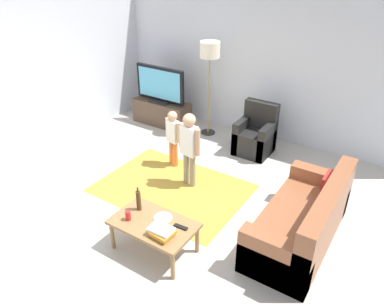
{
  "coord_description": "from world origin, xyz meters",
  "views": [
    {
      "loc": [
        2.53,
        -3.27,
        3.25
      ],
      "look_at": [
        0.0,
        0.6,
        0.65
      ],
      "focal_mm": 34.68,
      "sensor_mm": 36.0,
      "label": 1
    }
  ],
  "objects_px": {
    "tv_stand": "(162,113)",
    "plate": "(163,218)",
    "armchair": "(256,136)",
    "child_center": "(189,144)",
    "tv": "(160,85)",
    "tv_remote": "(181,227)",
    "floor_lamp": "(210,55)",
    "coffee_table": "(154,226)",
    "book_stack": "(162,232)",
    "soda_can": "(128,216)",
    "child_near_tv": "(173,134)",
    "couch": "(306,223)",
    "bottle": "(138,200)"
  },
  "relations": [
    {
      "from": "floor_lamp",
      "to": "coffee_table",
      "type": "bearing_deg",
      "value": -70.24
    },
    {
      "from": "book_stack",
      "to": "floor_lamp",
      "type": "bearing_deg",
      "value": 112.41
    },
    {
      "from": "couch",
      "to": "soda_can",
      "type": "distance_m",
      "value": 2.15
    },
    {
      "from": "tv",
      "to": "child_center",
      "type": "xyz_separation_m",
      "value": [
        1.71,
        -1.55,
        -0.13
      ]
    },
    {
      "from": "tv_stand",
      "to": "plate",
      "type": "xyz_separation_m",
      "value": [
        2.19,
        -2.86,
        0.18
      ]
    },
    {
      "from": "child_near_tv",
      "to": "floor_lamp",
      "type": "bearing_deg",
      "value": 96.06
    },
    {
      "from": "floor_lamp",
      "to": "bottle",
      "type": "height_order",
      "value": "floor_lamp"
    },
    {
      "from": "child_near_tv",
      "to": "couch",
      "type": "bearing_deg",
      "value": -14.61
    },
    {
      "from": "armchair",
      "to": "plate",
      "type": "height_order",
      "value": "armchair"
    },
    {
      "from": "floor_lamp",
      "to": "bottle",
      "type": "distance_m",
      "value": 3.3
    },
    {
      "from": "child_center",
      "to": "soda_can",
      "type": "distance_m",
      "value": 1.56
    },
    {
      "from": "child_near_tv",
      "to": "book_stack",
      "type": "bearing_deg",
      "value": -57.56
    },
    {
      "from": "couch",
      "to": "armchair",
      "type": "height_order",
      "value": "armchair"
    },
    {
      "from": "tv_stand",
      "to": "book_stack",
      "type": "distance_m",
      "value": 3.91
    },
    {
      "from": "coffee_table",
      "to": "couch",
      "type": "bearing_deg",
      "value": 37.57
    },
    {
      "from": "couch",
      "to": "armchair",
      "type": "distance_m",
      "value": 2.35
    },
    {
      "from": "tv",
      "to": "couch",
      "type": "height_order",
      "value": "tv"
    },
    {
      "from": "couch",
      "to": "child_center",
      "type": "bearing_deg",
      "value": 171.24
    },
    {
      "from": "soda_can",
      "to": "armchair",
      "type": "bearing_deg",
      "value": 85.37
    },
    {
      "from": "tv_stand",
      "to": "floor_lamp",
      "type": "height_order",
      "value": "floor_lamp"
    },
    {
      "from": "tv",
      "to": "tv_remote",
      "type": "bearing_deg",
      "value": -49.28
    },
    {
      "from": "armchair",
      "to": "child_near_tv",
      "type": "distance_m",
      "value": 1.54
    },
    {
      "from": "armchair",
      "to": "child_center",
      "type": "distance_m",
      "value": 1.63
    },
    {
      "from": "coffee_table",
      "to": "tv_stand",
      "type": "bearing_deg",
      "value": 125.71
    },
    {
      "from": "armchair",
      "to": "floor_lamp",
      "type": "bearing_deg",
      "value": 170.08
    },
    {
      "from": "soda_can",
      "to": "plate",
      "type": "height_order",
      "value": "soda_can"
    },
    {
      "from": "soda_can",
      "to": "couch",
      "type": "bearing_deg",
      "value": 35.54
    },
    {
      "from": "tv_stand",
      "to": "tv",
      "type": "distance_m",
      "value": 0.6
    },
    {
      "from": "couch",
      "to": "floor_lamp",
      "type": "distance_m",
      "value": 3.51
    },
    {
      "from": "tv",
      "to": "book_stack",
      "type": "relative_size",
      "value": 3.76
    },
    {
      "from": "tv",
      "to": "child_center",
      "type": "height_order",
      "value": "tv"
    },
    {
      "from": "tv_stand",
      "to": "child_near_tv",
      "type": "relative_size",
      "value": 1.23
    },
    {
      "from": "tv_stand",
      "to": "plate",
      "type": "distance_m",
      "value": 3.61
    },
    {
      "from": "couch",
      "to": "tv_remote",
      "type": "distance_m",
      "value": 1.54
    },
    {
      "from": "child_center",
      "to": "tv_stand",
      "type": "bearing_deg",
      "value": 137.55
    },
    {
      "from": "child_center",
      "to": "tv",
      "type": "bearing_deg",
      "value": 137.93
    },
    {
      "from": "couch",
      "to": "child_near_tv",
      "type": "relative_size",
      "value": 1.84
    },
    {
      "from": "floor_lamp",
      "to": "plate",
      "type": "bearing_deg",
      "value": -68.68
    },
    {
      "from": "tv_stand",
      "to": "bottle",
      "type": "bearing_deg",
      "value": -57.39
    },
    {
      "from": "child_center",
      "to": "tv_remote",
      "type": "xyz_separation_m",
      "value": [
        0.75,
        -1.32,
        -0.28
      ]
    },
    {
      "from": "armchair",
      "to": "child_center",
      "type": "relative_size",
      "value": 0.76
    },
    {
      "from": "tv_remote",
      "to": "armchair",
      "type": "bearing_deg",
      "value": 93.14
    },
    {
      "from": "coffee_table",
      "to": "bottle",
      "type": "distance_m",
      "value": 0.37
    },
    {
      "from": "couch",
      "to": "child_center",
      "type": "relative_size",
      "value": 1.52
    },
    {
      "from": "bottle",
      "to": "soda_can",
      "type": "height_order",
      "value": "bottle"
    },
    {
      "from": "coffee_table",
      "to": "soda_can",
      "type": "bearing_deg",
      "value": -156.8
    },
    {
      "from": "book_stack",
      "to": "child_center",
      "type": "bearing_deg",
      "value": 112.88
    },
    {
      "from": "book_stack",
      "to": "soda_can",
      "type": "distance_m",
      "value": 0.5
    },
    {
      "from": "armchair",
      "to": "plate",
      "type": "distance_m",
      "value": 2.83
    },
    {
      "from": "book_stack",
      "to": "tv_remote",
      "type": "bearing_deg",
      "value": 64.89
    }
  ]
}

